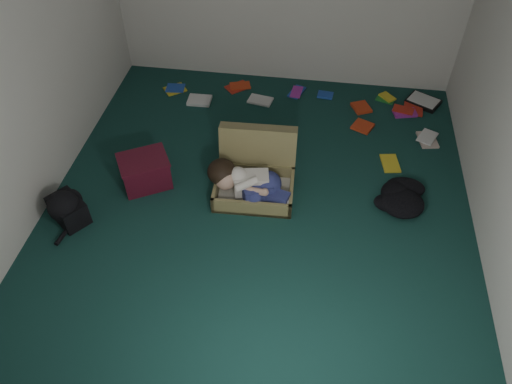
# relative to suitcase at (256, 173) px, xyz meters

# --- Properties ---
(floor) EXTENTS (4.50, 4.50, 0.00)m
(floor) POSITION_rel_suitcase_xyz_m (0.07, -0.29, -0.17)
(floor) COLOR #143934
(floor) RESTS_ON ground
(wall_front) EXTENTS (4.50, 0.00, 4.50)m
(wall_front) POSITION_rel_suitcase_xyz_m (0.07, -2.54, 1.13)
(wall_front) COLOR silver
(wall_front) RESTS_ON ground
(wall_left) EXTENTS (0.00, 4.50, 4.50)m
(wall_left) POSITION_rel_suitcase_xyz_m (-1.93, -0.29, 1.13)
(wall_left) COLOR silver
(wall_left) RESTS_ON ground
(suitcase) EXTENTS (0.78, 0.76, 0.55)m
(suitcase) POSITION_rel_suitcase_xyz_m (0.00, 0.00, 0.00)
(suitcase) COLOR olive
(suitcase) RESTS_ON floor
(person) EXTENTS (0.82, 0.38, 0.34)m
(person) POSITION_rel_suitcase_xyz_m (-0.04, -0.19, 0.04)
(person) COLOR white
(person) RESTS_ON suitcase
(maroon_bin) EXTENTS (0.59, 0.55, 0.32)m
(maroon_bin) POSITION_rel_suitcase_xyz_m (-1.07, -0.14, -0.00)
(maroon_bin) COLOR #4F101F
(maroon_bin) RESTS_ON floor
(backpack) EXTENTS (0.56, 0.54, 0.26)m
(backpack) POSITION_rel_suitcase_xyz_m (-1.63, -0.70, -0.03)
(backpack) COLOR black
(backpack) RESTS_ON floor
(clothing_pile) EXTENTS (0.55, 0.50, 0.14)m
(clothing_pile) POSITION_rel_suitcase_xyz_m (1.40, -0.01, -0.09)
(clothing_pile) COLOR black
(clothing_pile) RESTS_ON floor
(paper_tray) EXTENTS (0.45, 0.41, 0.05)m
(paper_tray) POSITION_rel_suitcase_xyz_m (1.77, 1.66, -0.14)
(paper_tray) COLOR black
(paper_tray) RESTS_ON floor
(book_scatter) EXTENTS (3.19, 1.42, 0.02)m
(book_scatter) POSITION_rel_suitcase_xyz_m (0.60, 1.36, -0.16)
(book_scatter) COLOR yellow
(book_scatter) RESTS_ON floor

